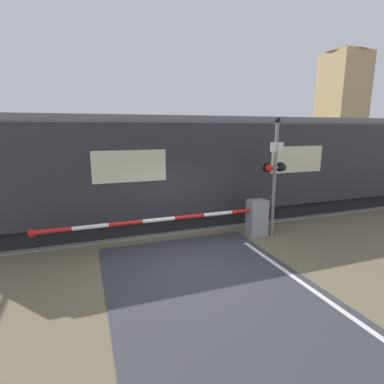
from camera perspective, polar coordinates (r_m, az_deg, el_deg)
name	(u,v)px	position (r m, az deg, el deg)	size (l,w,h in m)	color
ground_plane	(196,268)	(7.70, 0.70, -14.22)	(80.00, 80.00, 0.00)	#6B6047
track_bed	(158,221)	(11.29, -6.53, -5.48)	(36.00, 3.20, 0.13)	gray
train	(271,164)	(12.85, 14.83, 5.11)	(21.85, 3.16, 3.80)	black
crossing_barrier	(239,218)	(9.54, 8.93, -4.93)	(6.85, 0.44, 1.18)	gray
signal_post	(275,170)	(9.72, 15.53, 4.02)	(0.79, 0.26, 3.75)	gray
distant_building	(341,103)	(38.91, 26.58, 14.95)	(4.47, 4.47, 12.31)	tan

